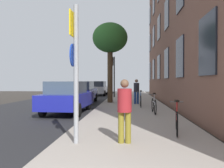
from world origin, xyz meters
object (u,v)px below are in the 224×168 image
at_px(bicycle_0, 177,120).
at_px(car_2, 99,88).
at_px(car_1, 82,92).
at_px(bicycle_1, 154,105).
at_px(pedestrian_1, 136,90).
at_px(car_0, 68,97).
at_px(sign_post, 75,64).
at_px(pedestrian_0, 125,107).
at_px(tree_near, 110,39).
at_px(bicycle_2, 141,100).
at_px(traffic_light, 113,70).

xyz_separation_m(bicycle_0, car_2, (-4.83, 20.07, 0.34)).
relative_size(car_1, car_2, 1.09).
bearing_deg(car_1, car_2, 89.56).
bearing_deg(car_2, bicycle_0, -76.45).
distance_m(bicycle_1, pedestrian_1, 4.80).
bearing_deg(car_0, bicycle_1, -8.47).
bearing_deg(car_2, car_0, -88.83).
relative_size(sign_post, bicycle_1, 1.94).
xyz_separation_m(bicycle_1, pedestrian_0, (-1.29, -5.49, 0.51)).
relative_size(tree_near, bicycle_2, 3.45).
distance_m(car_1, car_2, 9.46).
relative_size(pedestrian_1, car_0, 0.37).
xyz_separation_m(bicycle_2, pedestrian_1, (-0.19, 1.85, 0.56)).
height_order(sign_post, car_2, sign_post).
height_order(car_1, car_2, same).
bearing_deg(pedestrian_1, pedestrian_0, -93.52).
distance_m(bicycle_1, car_2, 16.51).
bearing_deg(sign_post, car_1, 100.30).
distance_m(tree_near, bicycle_2, 5.41).
bearing_deg(sign_post, bicycle_1, 65.85).
bearing_deg(pedestrian_0, bicycle_1, 76.76).
relative_size(bicycle_0, pedestrian_1, 1.01).
xyz_separation_m(traffic_light, bicycle_1, (2.66, -11.33, -2.24)).
xyz_separation_m(pedestrian_0, car_2, (-3.32, 21.34, -0.18)).
relative_size(pedestrian_0, pedestrian_1, 0.95).
relative_size(bicycle_2, car_1, 0.37).
distance_m(sign_post, bicycle_0, 3.43).
relative_size(traffic_light, pedestrian_1, 2.33).
xyz_separation_m(traffic_light, bicycle_2, (2.19, -8.46, -2.24)).
bearing_deg(bicycle_2, car_2, 107.68).
height_order(pedestrian_0, car_2, pedestrian_0).
distance_m(bicycle_1, pedestrian_0, 5.66).
relative_size(tree_near, car_2, 1.38).
height_order(tree_near, bicycle_1, tree_near).
height_order(pedestrian_1, car_0, pedestrian_1).
distance_m(pedestrian_1, car_2, 11.81).
bearing_deg(traffic_light, bicycle_0, -79.50).
bearing_deg(sign_post, traffic_light, 90.52).
relative_size(tree_near, car_0, 1.26).
height_order(bicycle_0, car_2, car_2).
bearing_deg(bicycle_0, bicycle_2, 95.63).
distance_m(sign_post, tree_near, 11.56).
bearing_deg(bicycle_1, bicycle_2, 99.34).
distance_m(pedestrian_1, car_0, 5.47).
height_order(traffic_light, bicycle_0, traffic_light).
bearing_deg(traffic_light, sign_post, -89.48).
relative_size(tree_near, pedestrian_0, 3.62).
distance_m(sign_post, pedestrian_0, 1.61).
bearing_deg(car_0, tree_near, 70.55).
xyz_separation_m(pedestrian_1, car_0, (-3.63, -4.08, -0.22)).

